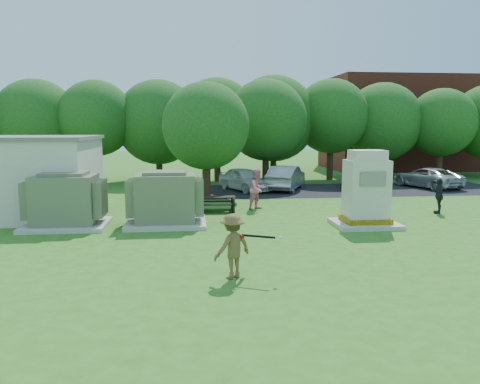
{
  "coord_description": "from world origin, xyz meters",
  "views": [
    {
      "loc": [
        -1.84,
        -13.32,
        3.74
      ],
      "look_at": [
        0.0,
        4.0,
        1.3
      ],
      "focal_mm": 35.0,
      "sensor_mm": 36.0,
      "label": 1
    }
  ],
  "objects": [
    {
      "name": "car_silver_b",
      "position": [
        12.69,
        14.0,
        0.62
      ],
      "size": [
        3.34,
        4.87,
        1.24
      ],
      "primitive_type": "imported",
      "rotation": [
        0.0,
        0.0,
        3.46
      ],
      "color": "silver",
      "rests_on": "ground"
    },
    {
      "name": "person_at_picnic",
      "position": [
        1.18,
        7.5,
        0.93
      ],
      "size": [
        1.15,
        1.12,
        1.86
      ],
      "primitive_type": "imported",
      "rotation": [
        0.0,
        0.0,
        0.68
      ],
      "color": "pink",
      "rests_on": "ground"
    },
    {
      "name": "transformer_right",
      "position": [
        -2.8,
        4.5,
        0.97
      ],
      "size": [
        3.0,
        2.4,
        2.07
      ],
      "color": "beige",
      "rests_on": "ground"
    },
    {
      "name": "parking_strip",
      "position": [
        7.0,
        13.5,
        0.01
      ],
      "size": [
        20.0,
        6.0,
        0.01
      ],
      "primitive_type": "cube",
      "color": "#232326",
      "rests_on": "ground"
    },
    {
      "name": "car_dark",
      "position": [
        8.32,
        14.09,
        0.66
      ],
      "size": [
        3.19,
        4.87,
        1.31
      ],
      "primitive_type": "imported",
      "rotation": [
        0.0,
        0.0,
        -0.33
      ],
      "color": "black",
      "rests_on": "ground"
    },
    {
      "name": "ground",
      "position": [
        0.0,
        0.0,
        0.0
      ],
      "size": [
        120.0,
        120.0,
        0.0
      ],
      "primitive_type": "plane",
      "color": "#2D6619",
      "rests_on": "ground"
    },
    {
      "name": "car_white",
      "position": [
        1.31,
        13.82,
        0.68
      ],
      "size": [
        3.16,
        4.32,
        1.37
      ],
      "primitive_type": "imported",
      "rotation": [
        0.0,
        0.0,
        0.44
      ],
      "color": "silver",
      "rests_on": "ground"
    },
    {
      "name": "batting_equipment",
      "position": [
        -0.21,
        -2.21,
        1.06
      ],
      "size": [
        1.16,
        0.4,
        0.1
      ],
      "color": "black",
      "rests_on": "ground"
    },
    {
      "name": "transformer_left",
      "position": [
        -6.5,
        4.5,
        0.97
      ],
      "size": [
        3.0,
        2.4,
        2.07
      ],
      "color": "beige",
      "rests_on": "ground"
    },
    {
      "name": "car_silver_a",
      "position": [
        3.82,
        13.93,
        0.72
      ],
      "size": [
        3.18,
        4.62,
        1.44
      ],
      "primitive_type": "imported",
      "rotation": [
        0.0,
        0.0,
        2.72
      ],
      "color": "#A2A1A6",
      "rests_on": "ground"
    },
    {
      "name": "person_by_generator",
      "position": [
        5.82,
        4.38,
        0.83
      ],
      "size": [
        0.67,
        0.51,
        1.66
      ],
      "primitive_type": "imported",
      "rotation": [
        0.0,
        0.0,
        2.93
      ],
      "color": "black",
      "rests_on": "ground"
    },
    {
      "name": "batter",
      "position": [
        -0.84,
        -2.12,
        0.81
      ],
      "size": [
        1.21,
        1.07,
        1.62
      ],
      "primitive_type": "imported",
      "rotation": [
        0.0,
        0.0,
        3.71
      ],
      "color": "brown",
      "rests_on": "ground"
    },
    {
      "name": "tree_row",
      "position": [
        1.75,
        18.5,
        4.15
      ],
      "size": [
        41.3,
        13.3,
        7.3
      ],
      "color": "#47301E",
      "rests_on": "ground"
    },
    {
      "name": "generator_cabinet",
      "position": [
        4.71,
        3.47,
        1.26
      ],
      "size": [
        2.36,
        1.93,
        2.88
      ],
      "color": "beige",
      "rests_on": "ground"
    },
    {
      "name": "person_walking_right",
      "position": [
        8.84,
        5.64,
        0.76
      ],
      "size": [
        0.71,
        0.97,
        1.53
      ],
      "primitive_type": "imported",
      "rotation": [
        0.0,
        0.0,
        4.28
      ],
      "color": "#232328",
      "rests_on": "ground"
    },
    {
      "name": "brick_building",
      "position": [
        18.0,
        27.0,
        4.0
      ],
      "size": [
        15.0,
        8.0,
        8.0
      ],
      "primitive_type": "cube",
      "color": "maroon",
      "rests_on": "ground"
    },
    {
      "name": "picnic_table",
      "position": [
        -0.67,
        7.11,
        0.42
      ],
      "size": [
        1.57,
        1.18,
        0.67
      ],
      "color": "black",
      "rests_on": "ground"
    }
  ]
}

